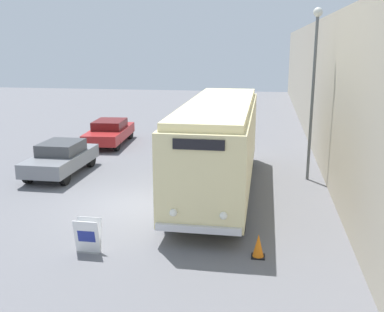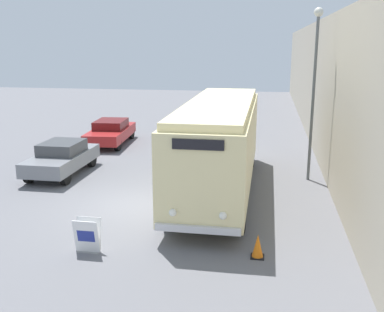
# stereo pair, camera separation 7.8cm
# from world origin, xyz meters

# --- Properties ---
(ground_plane) EXTENTS (80.00, 80.00, 0.00)m
(ground_plane) POSITION_xyz_m (0.00, 0.00, 0.00)
(ground_plane) COLOR slate
(building_wall_right) EXTENTS (0.30, 60.00, 6.73)m
(building_wall_right) POSITION_xyz_m (7.17, 10.00, 3.36)
(building_wall_right) COLOR #B2A893
(building_wall_right) RESTS_ON ground_plane
(vintage_bus) EXTENTS (2.49, 10.50, 3.46)m
(vintage_bus) POSITION_xyz_m (2.81, 2.15, 1.94)
(vintage_bus) COLOR black
(vintage_bus) RESTS_ON ground_plane
(sign_board) EXTENTS (0.70, 0.36, 0.95)m
(sign_board) POSITION_xyz_m (-0.11, -3.67, 0.46)
(sign_board) COLOR gray
(sign_board) RESTS_ON ground_plane
(streetlamp) EXTENTS (0.36, 0.36, 6.87)m
(streetlamp) POSITION_xyz_m (6.33, 4.25, 4.41)
(streetlamp) COLOR #595E60
(streetlamp) RESTS_ON ground_plane
(parked_car_near) EXTENTS (1.85, 4.21, 1.42)m
(parked_car_near) POSITION_xyz_m (-4.13, 3.30, 0.74)
(parked_car_near) COLOR black
(parked_car_near) RESTS_ON ground_plane
(parked_car_mid) EXTENTS (2.20, 4.71, 1.35)m
(parked_car_mid) POSITION_xyz_m (-4.12, 9.45, 0.71)
(parked_car_mid) COLOR black
(parked_car_mid) RESTS_ON ground_plane
(traffic_cone) EXTENTS (0.36, 0.36, 0.65)m
(traffic_cone) POSITION_xyz_m (4.44, -3.22, 0.32)
(traffic_cone) COLOR black
(traffic_cone) RESTS_ON ground_plane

